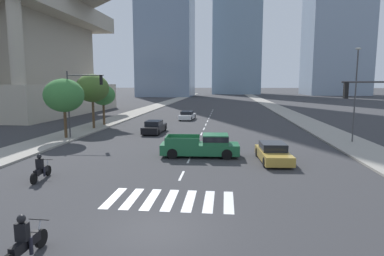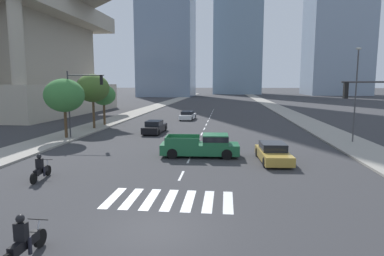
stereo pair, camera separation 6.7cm
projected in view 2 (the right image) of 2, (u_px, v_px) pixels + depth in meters
name	position (u px, v px, depth m)	size (l,w,h in m)	color
ground_plane	(155.00, 230.00, 11.97)	(800.00, 800.00, 0.00)	#333335
sidewalk_east	(316.00, 127.00, 40.11)	(4.00, 260.00, 0.15)	gray
sidewalk_west	(103.00, 124.00, 42.93)	(4.00, 260.00, 0.15)	gray
crosswalk_near	(170.00, 200.00, 15.05)	(5.85, 2.84, 0.01)	silver
lane_divider_center	(206.00, 125.00, 42.64)	(0.14, 50.00, 0.01)	silver
motorcycle_lead	(24.00, 242.00, 9.85)	(0.70, 2.20, 1.49)	black
motorcycle_third	(41.00, 170.00, 18.14)	(0.70, 2.24, 1.49)	black
pickup_truck	(204.00, 146.00, 23.86)	(5.78, 2.22, 1.67)	#1E6038
sedan_gold_0	(273.00, 153.00, 22.38)	(2.13, 4.67, 1.29)	#B28E38
sedan_white_1	(188.00, 116.00, 48.38)	(2.17, 4.56, 1.27)	silver
sedan_black_2	(155.00, 127.00, 35.26)	(1.91, 4.82, 1.38)	black
traffic_signal_far	(81.00, 93.00, 30.82)	(3.86, 0.28, 6.38)	#333335
street_lamp_east	(356.00, 89.00, 28.61)	(0.50, 0.24, 8.31)	#3F3F42
street_tree_nearest	(64.00, 95.00, 30.97)	(3.74, 3.74, 5.67)	#4C3823
street_tree_second	(93.00, 88.00, 37.54)	(3.79, 3.79, 6.28)	#4C3823
street_tree_third	(104.00, 95.00, 40.91)	(2.99, 2.99, 5.03)	#4C3823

